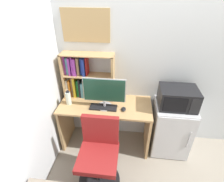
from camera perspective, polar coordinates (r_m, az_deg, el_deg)
name	(u,v)px	position (r m, az deg, el deg)	size (l,w,h in m)	color
wall_back	(202,67)	(2.66, 27.63, 7.21)	(6.40, 0.04, 2.60)	silver
desk	(106,117)	(2.63, -2.11, -8.58)	(1.32, 0.58, 0.78)	tan
hutch_bookshelf	(82,76)	(2.55, -10.03, 4.90)	(0.74, 0.22, 0.68)	tan
monitor	(104,92)	(2.30, -2.57, -0.36)	(0.58, 0.22, 0.45)	#B7B7BC
keyboard	(103,107)	(2.41, -2.86, -5.42)	(0.38, 0.15, 0.02)	black
computer_mouse	(124,109)	(2.37, 3.84, -6.02)	(0.06, 0.10, 0.03)	black
water_bottle	(68,98)	(2.52, -14.26, -2.22)	(0.08, 0.08, 0.21)	silver
mini_fridge	(170,128)	(2.79, 18.82, -11.49)	(0.54, 0.52, 0.82)	silver
microwave	(178,98)	(2.47, 20.96, -2.04)	(0.49, 0.37, 0.27)	black
desk_chair	(99,157)	(2.30, -4.28, -21.03)	(0.54, 0.54, 0.94)	black
wall_corkboard	(86,26)	(2.38, -8.72, 20.64)	(0.63, 0.02, 0.42)	tan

